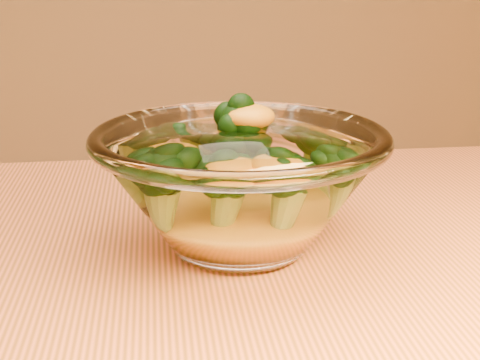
% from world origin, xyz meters
% --- Properties ---
extents(glass_bowl, '(0.24, 0.24, 0.11)m').
position_xyz_m(glass_bowl, '(-0.11, 0.11, 0.81)').
color(glass_bowl, white).
rests_on(glass_bowl, table).
extents(cheese_sauce, '(0.12, 0.12, 0.03)m').
position_xyz_m(cheese_sauce, '(-0.11, 0.11, 0.78)').
color(cheese_sauce, orange).
rests_on(cheese_sauce, glass_bowl).
extents(broccoli_heap, '(0.17, 0.15, 0.09)m').
position_xyz_m(broccoli_heap, '(-0.12, 0.12, 0.82)').
color(broccoli_heap, black).
rests_on(broccoli_heap, cheese_sauce).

